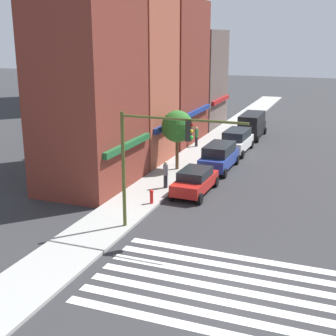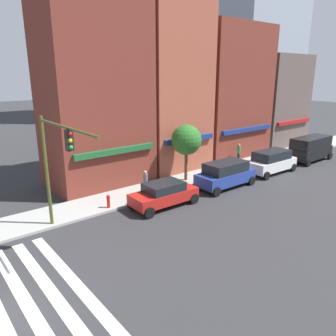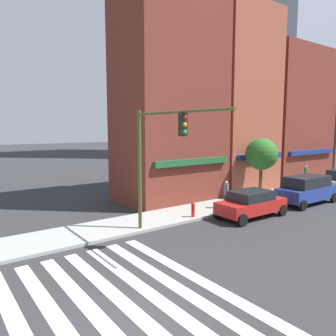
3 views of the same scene
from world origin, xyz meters
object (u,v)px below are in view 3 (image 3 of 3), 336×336
Objects in this scene: pedestrian_grey_coat at (226,194)px; street_tree at (261,154)px; sedan_red at (251,203)px; traffic_signal at (157,149)px; pedestrian_green_top at (306,175)px; suv_blue at (306,189)px; fire_hydrant at (193,209)px.

street_tree is (4.43, 0.81, 2.25)m from pedestrian_grey_coat.
traffic_signal is at bearing -179.88° from sedan_red.
pedestrian_grey_coat is (6.58, 1.85, -3.22)m from traffic_signal.
traffic_signal reaches higher than pedestrian_grey_coat.
street_tree is at bearing -62.41° from pedestrian_green_top.
pedestrian_grey_coat is at bearing 161.87° from suv_blue.
pedestrian_green_top reaches higher than fire_hydrant.
sedan_red is at bearing -51.87° from pedestrian_green_top.
pedestrian_green_top is at bearing 10.85° from traffic_signal.
traffic_signal reaches higher than pedestrian_green_top.
suv_blue is 6.18m from pedestrian_grey_coat.
fire_hydrant is at bearing 152.08° from sedan_red.
street_tree is (-1.42, 2.80, 2.29)m from suv_blue.
pedestrian_green_top is 15.02m from fire_hydrant.
traffic_signal is 12.85m from suv_blue.
pedestrian_grey_coat is (-5.85, 1.99, 0.04)m from suv_blue.
traffic_signal is 7.45m from sedan_red.
sedan_red is 5.83m from suv_blue.
sedan_red is 2.51× the size of pedestrian_green_top.
sedan_red is 5.78m from street_tree.
pedestrian_green_top is at bearing 32.03° from suv_blue.
suv_blue is at bearing -0.62° from traffic_signal.
street_tree is (11.01, 2.67, -0.98)m from traffic_signal.
suv_blue is at bearing -10.85° from fire_hydrant.
fire_hydrant is at bearing -61.54° from pedestrian_green_top.
pedestrian_green_top is at bearing 6.68° from street_tree.
fire_hydrant is (-8.87, 1.70, -0.42)m from suv_blue.
street_tree is at bearing 117.50° from suv_blue.
suv_blue is at bearing -37.71° from pedestrian_green_top.
pedestrian_green_top reaches higher than sedan_red.
pedestrian_grey_coat is 2.10× the size of fire_hydrant.
street_tree is at bearing 8.40° from fire_hydrant.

